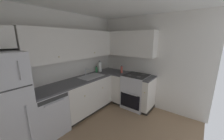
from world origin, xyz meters
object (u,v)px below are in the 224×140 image
dishwasher (48,113)px  paper_towel_roll (100,67)px  soap_bottle (96,69)px  oil_bottle (122,69)px  oven_range (136,91)px

dishwasher → paper_towel_roll: size_ratio=2.60×
dishwasher → soap_bottle: 1.69m
dishwasher → paper_towel_roll: 1.83m
soap_bottle → oil_bottle: 0.73m
oven_range → oil_bottle: oil_bottle is taller
oil_bottle → dishwasher: bearing=167.4°
oven_range → oil_bottle: size_ratio=4.96×
oil_bottle → paper_towel_roll: bearing=113.6°
oven_range → paper_towel_roll: paper_towel_roll is taller
dishwasher → oven_range: 2.19m
paper_towel_roll → oil_bottle: paper_towel_roll is taller
dishwasher → oil_bottle: oil_bottle is taller
soap_bottle → paper_towel_roll: size_ratio=0.55×
soap_bottle → paper_towel_roll: 0.14m
soap_bottle → paper_towel_roll: bearing=-9.1°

